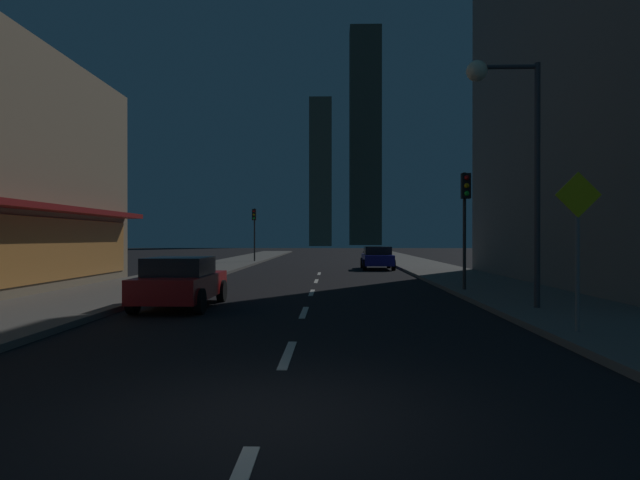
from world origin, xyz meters
TOP-DOWN VIEW (x-y plane):
  - ground_plane at (0.00, 32.00)m, footprint 78.00×136.00m
  - sidewalk_right at (7.00, 32.00)m, footprint 4.00×76.00m
  - sidewalk_left at (-7.00, 32.00)m, footprint 4.00×76.00m
  - lane_marking_center at (0.00, 11.00)m, footprint 0.16×28.20m
  - skyscraper_distant_tall at (-2.31, 127.77)m, footprint 5.52×5.02m
  - skyscraper_distant_mid at (9.87, 146.63)m, footprint 8.82×7.24m
  - car_parked_near at (-3.60, 9.36)m, footprint 1.98×4.24m
  - car_parked_far at (3.60, 28.45)m, footprint 1.98×4.24m
  - fire_hydrant_far_left at (-5.90, 19.92)m, footprint 0.42×0.30m
  - traffic_light_near_right at (5.50, 13.34)m, footprint 0.32×0.48m
  - traffic_light_far_left at (-5.50, 36.75)m, footprint 0.32×0.48m
  - street_lamp_right at (5.38, 8.45)m, footprint 1.96×0.56m
  - pedestrian_crossing_sign at (5.60, 4.73)m, footprint 0.91×0.08m

SIDE VIEW (x-z plane):
  - ground_plane at x=0.00m, z-range -0.10..0.00m
  - lane_marking_center at x=0.00m, z-range 0.00..0.01m
  - sidewalk_right at x=7.00m, z-range 0.00..0.15m
  - sidewalk_left at x=-7.00m, z-range 0.00..0.15m
  - fire_hydrant_far_left at x=-5.90m, z-range 0.13..0.78m
  - car_parked_near at x=-3.60m, z-range 0.02..1.47m
  - car_parked_far at x=3.60m, z-range 0.02..1.47m
  - pedestrian_crossing_sign at x=5.60m, z-range 0.44..3.59m
  - traffic_light_near_right at x=5.50m, z-range 1.09..5.29m
  - traffic_light_far_left at x=-5.50m, z-range 1.09..5.29m
  - street_lamp_right at x=5.38m, z-range 1.78..8.36m
  - skyscraper_distant_tall at x=-2.31m, z-range 0.00..36.50m
  - skyscraper_distant_mid at x=9.87m, z-range 0.00..61.10m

